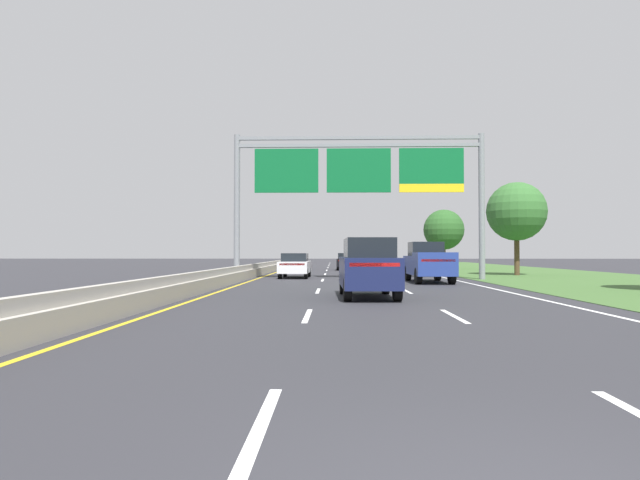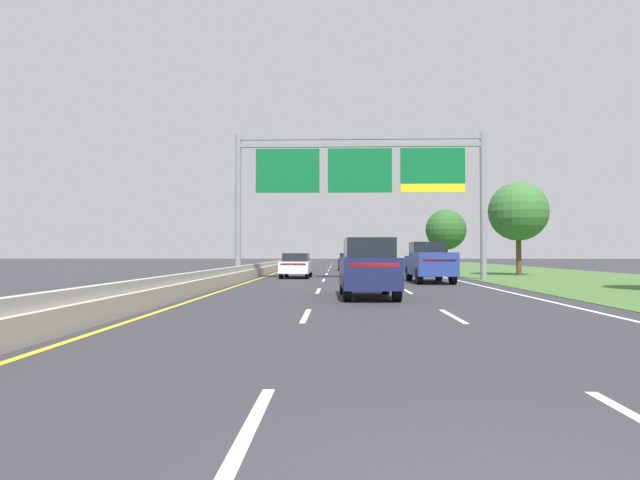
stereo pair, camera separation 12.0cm
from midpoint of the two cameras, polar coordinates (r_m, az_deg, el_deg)
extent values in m
plane|color=#2B2B30|center=(38.43, 3.48, -3.72)|extent=(220.00, 220.00, 0.00)
cube|color=white|center=(5.18, -6.86, -19.23)|extent=(0.14, 3.00, 0.01)
cube|color=white|center=(13.99, -1.24, -7.88)|extent=(0.14, 3.00, 0.01)
cube|color=white|center=(22.95, -0.03, -5.32)|extent=(0.14, 3.00, 0.01)
cube|color=white|center=(31.93, 0.49, -4.20)|extent=(0.14, 3.00, 0.01)
cube|color=white|center=(40.92, 0.78, -3.58)|extent=(0.14, 3.00, 0.01)
cube|color=white|center=(49.91, 0.97, -3.17)|extent=(0.14, 3.00, 0.01)
cube|color=white|center=(58.90, 1.10, -2.89)|extent=(0.14, 3.00, 0.01)
cube|color=white|center=(67.90, 1.20, -2.69)|extent=(0.14, 3.00, 0.01)
cube|color=white|center=(76.90, 1.27, -2.53)|extent=(0.14, 3.00, 0.01)
cube|color=white|center=(85.90, 1.33, -2.41)|extent=(0.14, 3.00, 0.01)
cube|color=white|center=(14.28, 13.90, -7.71)|extent=(0.14, 3.00, 0.01)
cube|color=white|center=(23.12, 9.21, -5.28)|extent=(0.14, 3.00, 0.01)
cube|color=white|center=(32.05, 7.14, -4.18)|extent=(0.14, 3.00, 0.01)
cube|color=white|center=(41.02, 5.97, -3.56)|extent=(0.14, 3.00, 0.01)
cube|color=white|center=(49.99, 5.22, -3.16)|extent=(0.14, 3.00, 0.01)
cube|color=white|center=(58.97, 4.70, -2.89)|extent=(0.14, 3.00, 0.01)
cube|color=white|center=(67.96, 4.32, -2.68)|extent=(0.14, 3.00, 0.01)
cube|color=white|center=(76.95, 4.03, -2.53)|extent=(0.14, 3.00, 0.01)
cube|color=white|center=(85.94, 3.80, -2.40)|extent=(0.14, 3.00, 0.01)
cube|color=white|center=(39.05, 12.19, -3.65)|extent=(0.16, 106.00, 0.01)
cube|color=gold|center=(38.71, -5.30, -3.70)|extent=(0.16, 106.00, 0.01)
cube|color=#3D602D|center=(41.26, 23.27, -3.44)|extent=(14.00, 110.00, 0.02)
cube|color=#A8A399|center=(38.79, -6.33, -3.29)|extent=(0.60, 110.00, 0.55)
cube|color=#A8A399|center=(38.78, -6.33, -2.66)|extent=(0.25, 110.00, 0.30)
cylinder|color=gray|center=(33.42, -8.44, 3.44)|extent=(0.36, 0.36, 8.75)
cylinder|color=gray|center=(34.04, 16.76, 3.39)|extent=(0.36, 0.36, 8.75)
cube|color=gray|center=(33.53, 4.26, 10.59)|extent=(14.70, 0.24, 0.20)
cube|color=gray|center=(33.44, 4.27, 9.83)|extent=(14.70, 0.24, 0.20)
cube|color=#0C602D|center=(33.09, -3.29, 7.23)|extent=(3.83, 0.12, 2.65)
cube|color=#0C602D|center=(33.00, 4.28, 7.25)|extent=(3.83, 0.12, 2.65)
cube|color=#0C602D|center=(33.50, 11.77, 7.58)|extent=(3.83, 0.12, 2.15)
cube|color=yellow|center=(33.32, 11.78, 5.33)|extent=(3.83, 0.12, 0.50)
cube|color=navy|center=(30.17, 11.47, -2.60)|extent=(2.05, 5.42, 1.00)
cube|color=black|center=(31.00, 11.19, -0.92)|extent=(1.74, 1.92, 0.78)
cube|color=#B21414|center=(27.55, 12.44, -2.10)|extent=(1.68, 0.09, 0.12)
cube|color=navy|center=(28.47, 12.08, -1.47)|extent=(2.02, 1.96, 0.20)
cylinder|color=black|center=(31.87, 9.38, -3.44)|extent=(0.31, 0.84, 0.84)
cylinder|color=black|center=(32.15, 12.39, -3.41)|extent=(0.31, 0.84, 0.84)
cylinder|color=black|center=(28.24, 10.43, -3.71)|extent=(0.31, 0.84, 0.84)
cylinder|color=black|center=(28.55, 13.81, -3.67)|extent=(0.31, 0.84, 0.84)
cube|color=black|center=(50.80, 3.06, -2.37)|extent=(1.91, 4.43, 0.72)
cube|color=black|center=(50.74, 3.06, -1.67)|extent=(1.61, 2.33, 0.52)
cube|color=#B21414|center=(48.64, 3.06, -2.16)|extent=(1.53, 0.11, 0.12)
cylinder|color=black|center=(52.31, 2.18, -2.73)|extent=(0.23, 0.66, 0.66)
cylinder|color=black|center=(52.31, 3.93, -2.73)|extent=(0.23, 0.66, 0.66)
cylinder|color=black|center=(49.32, 2.13, -2.82)|extent=(0.23, 0.66, 0.66)
cylinder|color=black|center=(49.32, 3.99, -2.81)|extent=(0.23, 0.66, 0.66)
cube|color=#161E47|center=(19.66, 5.19, -3.36)|extent=(2.03, 4.75, 1.05)
cube|color=black|center=(19.50, 5.23, -0.83)|extent=(1.72, 3.04, 0.68)
cube|color=#B21414|center=(17.35, 5.86, -2.58)|extent=(1.60, 0.13, 0.12)
cylinder|color=black|center=(21.23, 2.61, -4.63)|extent=(0.28, 0.77, 0.76)
cylinder|color=black|center=(21.36, 7.02, -4.60)|extent=(0.28, 0.77, 0.76)
cylinder|color=black|center=(18.04, 3.03, -5.21)|extent=(0.28, 0.77, 0.76)
cylinder|color=black|center=(18.19, 8.22, -5.17)|extent=(0.28, 0.77, 0.76)
cube|color=maroon|center=(53.40, 6.80, -2.31)|extent=(1.83, 4.41, 0.72)
cube|color=black|center=(53.34, 6.80, -1.64)|extent=(1.57, 2.30, 0.52)
cube|color=#B21414|center=(51.25, 7.02, -2.11)|extent=(1.53, 0.08, 0.12)
cylinder|color=black|center=(54.83, 5.83, -2.66)|extent=(0.22, 0.66, 0.66)
cylinder|color=black|center=(54.97, 7.49, -2.65)|extent=(0.22, 0.66, 0.66)
cylinder|color=black|center=(51.85, 6.07, -2.74)|extent=(0.22, 0.66, 0.66)
cylinder|color=black|center=(52.00, 7.83, -2.73)|extent=(0.22, 0.66, 0.66)
cube|color=silver|center=(34.98, -2.39, -2.83)|extent=(1.89, 4.43, 0.72)
cube|color=black|center=(34.92, -2.39, -1.81)|extent=(1.60, 2.32, 0.52)
cube|color=#B21414|center=(32.82, -2.72, -2.55)|extent=(1.53, 0.10, 0.12)
cylinder|color=black|center=(36.56, -3.43, -3.33)|extent=(0.23, 0.66, 0.66)
cylinder|color=black|center=(36.42, -0.92, -3.34)|extent=(0.23, 0.66, 0.66)
cylinder|color=black|center=(33.59, -3.98, -3.50)|extent=(0.23, 0.66, 0.66)
cylinder|color=black|center=(33.44, -1.25, -3.52)|extent=(0.23, 0.66, 0.66)
cylinder|color=#4C3823|center=(40.86, 20.11, -1.50)|extent=(0.36, 0.36, 2.86)
sphere|color=#33662D|center=(40.96, 20.08, 2.83)|extent=(4.15, 4.15, 4.15)
cylinder|color=#4C3823|center=(57.21, 13.08, -1.75)|extent=(0.36, 0.36, 2.32)
sphere|color=#285623|center=(57.25, 13.06, 1.06)|extent=(4.13, 4.13, 4.13)
camera|label=1|loc=(0.06, -89.84, 0.00)|focal=30.66mm
camera|label=2|loc=(0.06, 90.16, 0.00)|focal=30.66mm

